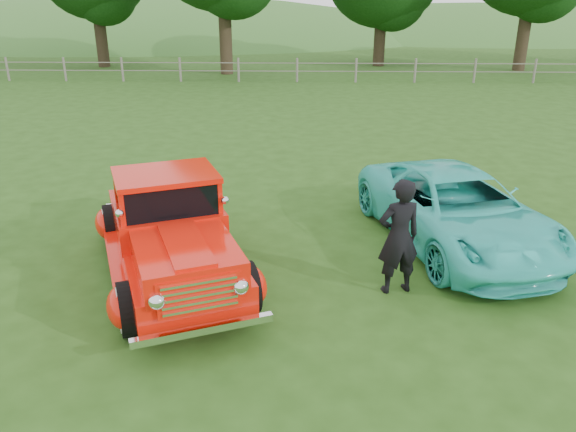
{
  "coord_description": "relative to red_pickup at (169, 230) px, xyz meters",
  "views": [
    {
      "loc": [
        0.38,
        -7.32,
        4.34
      ],
      "look_at": [
        0.14,
        1.2,
        0.92
      ],
      "focal_mm": 35.0,
      "sensor_mm": 36.0,
      "label": 1
    }
  ],
  "objects": [
    {
      "name": "ground",
      "position": [
        1.75,
        -0.85,
        -0.8
      ],
      "size": [
        140.0,
        140.0,
        0.0
      ],
      "primitive_type": "plane",
      "color": "#234612",
      "rests_on": "ground"
    },
    {
      "name": "distant_hills",
      "position": [
        -2.33,
        58.61,
        -5.34
      ],
      "size": [
        116.0,
        60.0,
        18.0
      ],
      "color": "#376926",
      "rests_on": "ground"
    },
    {
      "name": "red_pickup",
      "position": [
        0.0,
        0.0,
        0.0
      ],
      "size": [
        3.53,
        5.28,
        1.78
      ],
      "rotation": [
        0.0,
        0.0,
        0.38
      ],
      "color": "black",
      "rests_on": "ground"
    },
    {
      "name": "fence_line",
      "position": [
        1.75,
        21.15,
        -0.19
      ],
      "size": [
        48.0,
        0.12,
        1.2
      ],
      "color": "slate",
      "rests_on": "ground"
    },
    {
      "name": "teal_sedan",
      "position": [
        4.91,
        1.35,
        -0.12
      ],
      "size": [
        3.42,
        5.27,
        1.35
      ],
      "primitive_type": "imported",
      "rotation": [
        0.0,
        0.0,
        0.26
      ],
      "color": "#33CCBE",
      "rests_on": "ground"
    },
    {
      "name": "man",
      "position": [
        3.58,
        -0.43,
        0.12
      ],
      "size": [
        0.76,
        0.6,
        1.83
      ],
      "primitive_type": "imported",
      "rotation": [
        0.0,
        0.0,
        3.42
      ],
      "color": "black",
      "rests_on": "ground"
    }
  ]
}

